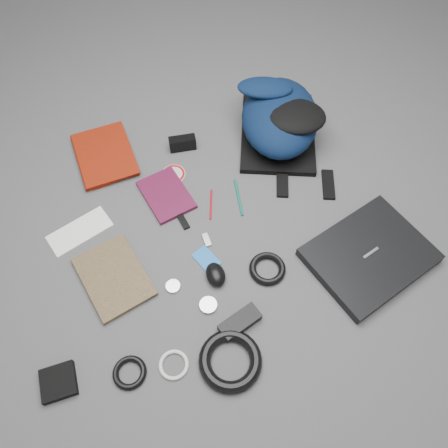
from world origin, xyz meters
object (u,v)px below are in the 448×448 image
object	(u,v)px
mouse	(216,275)
pouch	(58,382)
power_brick	(240,322)
textbook_red	(78,163)
backpack	(280,117)
comic_book	(87,292)
dvd_case	(166,195)
laptop	(369,255)
compact_camera	(183,143)

from	to	relation	value
mouse	pouch	world-z (taller)	mouse
power_brick	textbook_red	bearing A→B (deg)	98.25
mouse	power_brick	size ratio (longest dim) A/B	0.65
backpack	comic_book	world-z (taller)	backpack
backpack	pouch	size ratio (longest dim) A/B	4.66
dvd_case	power_brick	size ratio (longest dim) A/B	1.58
power_brick	pouch	world-z (taller)	power_brick
textbook_red	comic_book	xyz separation A→B (m)	(-0.06, -0.52, -0.01)
power_brick	pouch	distance (m)	0.54
comic_book	dvd_case	world-z (taller)	comic_book
laptop	compact_camera	bearing A→B (deg)	108.61
textbook_red	mouse	xyz separation A→B (m)	(0.34, -0.61, 0.01)
dvd_case	power_brick	bearing A→B (deg)	-92.26
laptop	textbook_red	xyz separation A→B (m)	(-0.84, 0.71, -0.00)
backpack	mouse	size ratio (longest dim) A/B	5.26
laptop	power_brick	world-z (taller)	laptop
pouch	backpack	bearing A→B (deg)	35.06
textbook_red	comic_book	bearing A→B (deg)	-98.90
comic_book	compact_camera	xyz separation A→B (m)	(0.46, 0.47, 0.02)
laptop	mouse	distance (m)	0.51
power_brick	comic_book	bearing A→B (deg)	132.19
dvd_case	pouch	xyz separation A→B (m)	(-0.46, -0.52, 0.00)
power_brick	compact_camera	bearing A→B (deg)	70.51
comic_book	pouch	distance (m)	0.28
dvd_case	compact_camera	xyz separation A→B (m)	(0.12, 0.20, 0.02)
laptop	dvd_case	distance (m)	0.73
backpack	comic_book	size ratio (longest dim) A/B	1.74
laptop	mouse	xyz separation A→B (m)	(-0.50, 0.10, 0.00)
mouse	power_brick	bearing A→B (deg)	-82.78
textbook_red	pouch	bearing A→B (deg)	-105.73
textbook_red	comic_book	size ratio (longest dim) A/B	1.08
laptop	power_brick	bearing A→B (deg)	173.15
backpack	laptop	size ratio (longest dim) A/B	1.18
backpack	dvd_case	size ratio (longest dim) A/B	2.18
dvd_case	comic_book	bearing A→B (deg)	-151.59
comic_book	pouch	bearing A→B (deg)	-129.67
pouch	compact_camera	bearing A→B (deg)	51.27
compact_camera	textbook_red	bearing A→B (deg)	-179.18
backpack	textbook_red	world-z (taller)	backpack
textbook_red	comic_book	world-z (taller)	textbook_red
comic_book	power_brick	size ratio (longest dim) A/B	1.98
dvd_case	mouse	xyz separation A→B (m)	(0.06, -0.36, 0.01)
compact_camera	power_brick	distance (m)	0.73
comic_book	mouse	xyz separation A→B (m)	(0.40, -0.08, 0.01)
comic_book	pouch	size ratio (longest dim) A/B	2.68
power_brick	mouse	bearing A→B (deg)	79.86
dvd_case	laptop	bearing A→B (deg)	-50.62
comic_book	pouch	world-z (taller)	pouch
laptop	compact_camera	xyz separation A→B (m)	(-0.44, 0.66, 0.01)
backpack	pouch	xyz separation A→B (m)	(-0.95, -0.67, -0.08)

